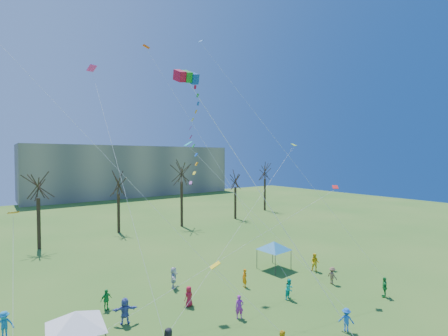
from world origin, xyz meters
TOP-DOWN VIEW (x-y plane):
  - distant_building at (22.00, 82.00)m, footprint 60.00×14.00m
  - bare_tree_row at (7.34, 35.76)m, footprint 70.93×9.39m
  - big_box_kite at (-2.67, 5.66)m, footprint 2.87×6.02m
  - canopy_tent_white at (-9.65, 7.37)m, footprint 4.15×4.15m
  - canopy_tent_blue at (10.30, 11.40)m, footprint 3.86×3.86m
  - festival_crowd at (-2.16, 6.84)m, footprint 27.07×14.67m
  - small_kites_aloft at (-0.57, 11.91)m, footprint 29.36×18.73m

SIDE VIEW (x-z plane):
  - festival_crowd at x=-2.16m, z-range -0.07..1.79m
  - canopy_tent_blue at x=10.30m, z-range 1.01..3.90m
  - canopy_tent_white at x=-9.65m, z-range 1.09..4.22m
  - bare_tree_row at x=7.34m, z-range 1.43..13.25m
  - distant_building at x=22.00m, z-range 0.00..15.00m
  - big_box_kite at x=-2.67m, z-range 3.93..22.25m
  - small_kites_aloft at x=-0.57m, z-range -2.89..30.67m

